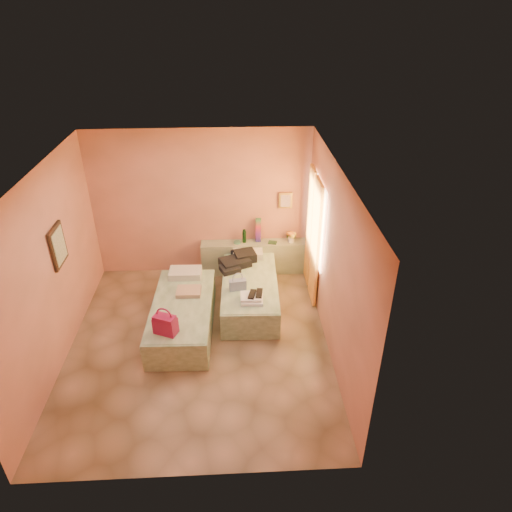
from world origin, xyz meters
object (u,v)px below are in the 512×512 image
Objects in this scene: green_book at (272,242)px; flower_vase at (291,236)px; towel_stack at (252,299)px; bed_right at (250,291)px; magenta_handbag at (165,324)px; water_bottle at (244,236)px; blue_handbag at (238,285)px; bed_left at (183,316)px; headboard_ledge at (255,257)px.

flower_vase reaches higher than green_book.
green_book is 0.45× the size of towel_stack.
towel_stack reaches higher than bed_right.
magenta_handbag is at bearing -131.68° from bed_right.
flower_vase is 0.81× the size of magenta_handbag.
water_bottle is at bearing 177.42° from flower_vase.
green_book reaches higher than towel_stack.
water_bottle reaches higher than blue_handbag.
magenta_handbag is at bearing -151.20° from towel_stack.
flower_vase is at bearing 52.73° from bed_right.
water_bottle is (1.05, 1.70, 0.53)m from bed_left.
headboard_ledge is 2.80m from magenta_handbag.
headboard_ledge is 1.71m from towel_stack.
flower_vase reaches higher than magenta_handbag.
water_bottle reaches higher than green_book.
green_book reaches higher than bed_left.
flower_vase reaches higher than bed_right.
towel_stack reaches higher than bed_left.
magenta_handbag is 1.19× the size of blue_handbag.
towel_stack is (0.22, -0.35, -0.04)m from blue_handbag.
towel_stack is at bearing -116.07° from flower_vase.
bed_right is 1.89m from magenta_handbag.
headboard_ledge is 5.86× the size of towel_stack.
headboard_ledge is 12.89× the size of green_book.
magenta_handbag reaches higher than headboard_ledge.
magenta_handbag is 1.50m from blue_handbag.
water_bottle is 1.38m from blue_handbag.
green_book is 1.71m from towel_stack.
flower_vase is at bearing 71.81° from magenta_handbag.
towel_stack is (0.07, -1.71, -0.23)m from water_bottle.
green_book is at bearing 52.83° from blue_handbag.
blue_handbag reaches higher than bed_right.
bed_left is 0.84m from magenta_handbag.
bed_left is 2.61m from flower_vase.
flower_vase reaches higher than bed_left.
water_bottle is at bearing 59.85° from bed_left.
bed_left and bed_right have the same top height.
flower_vase is (0.89, -0.04, 0.01)m from water_bottle.
bed_right is at bearing 91.16° from towel_stack.
bed_left is 7.80× the size of water_bottle.
towel_stack is at bearing -94.34° from headboard_ledge.
magenta_handbag reaches higher than towel_stack.
bed_right is 0.71m from towel_stack.
blue_handbag is (-0.69, -1.29, -0.07)m from green_book.
headboard_ledge is at bearing 85.66° from towel_stack.
bed_right is at bearing 44.65° from blue_handbag.
magenta_handbag reaches higher than bed_right.
flower_vase is at bearing 42.19° from bed_left.
bed_right is at bearing -128.89° from flower_vase.
bed_left is at bearing -139.43° from flower_vase.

